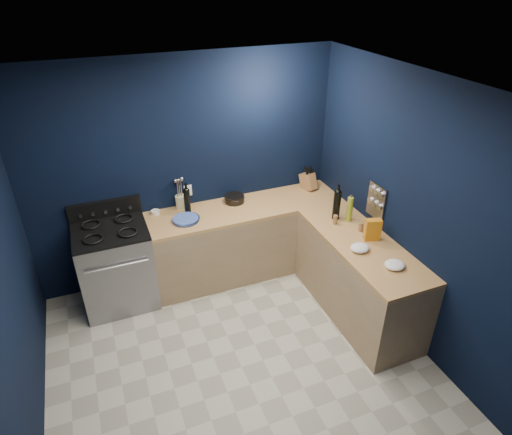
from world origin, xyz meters
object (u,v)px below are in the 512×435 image
gas_range (117,267)px  knife_block (308,181)px  crouton_bag (373,230)px  plate_stack (186,219)px  utensil_crock (181,202)px

gas_range → knife_block: bearing=3.8°
crouton_bag → knife_block: bearing=111.3°
plate_stack → knife_block: size_ratio=1.41×
knife_block → crouton_bag: crouton_bag is taller
gas_range → plate_stack: bearing=-2.9°
plate_stack → knife_block: bearing=7.2°
utensil_crock → knife_block: size_ratio=0.77×
knife_block → crouton_bag: bearing=-104.6°
crouton_bag → plate_stack: bearing=165.8°
utensil_crock → crouton_bag: 2.15m
utensil_crock → plate_stack: bearing=-95.0°
knife_block → crouton_bag: size_ratio=0.86×
plate_stack → crouton_bag: crouton_bag is taller
gas_range → utensil_crock: utensil_crock is taller
gas_range → utensil_crock: bearing=17.9°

